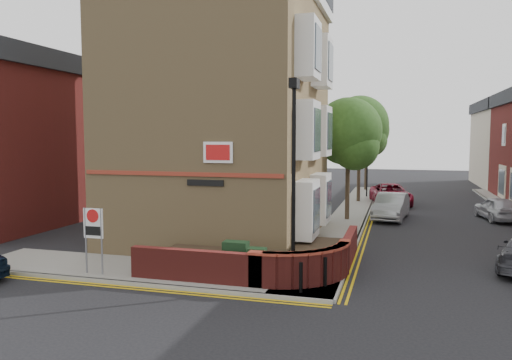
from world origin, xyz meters
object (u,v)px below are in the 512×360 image
object	(u,v)px
lamppost	(294,180)
zone_sign	(93,229)
silver_car_near	(391,206)
utility_cabinet_large	(236,260)

from	to	relation	value
lamppost	zone_sign	size ratio (longest dim) A/B	2.86
lamppost	silver_car_near	world-z (taller)	lamppost
utility_cabinet_large	zone_sign	distance (m)	4.86
lamppost	zone_sign	distance (m)	6.85
zone_sign	lamppost	bearing A→B (deg)	6.07
lamppost	utility_cabinet_large	bearing A→B (deg)	176.99
zone_sign	silver_car_near	xyz separation A→B (m)	(9.33, 14.83, -0.91)
utility_cabinet_large	silver_car_near	distance (m)	14.78
utility_cabinet_large	lamppost	bearing A→B (deg)	-3.01
silver_car_near	lamppost	bearing A→B (deg)	-93.51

